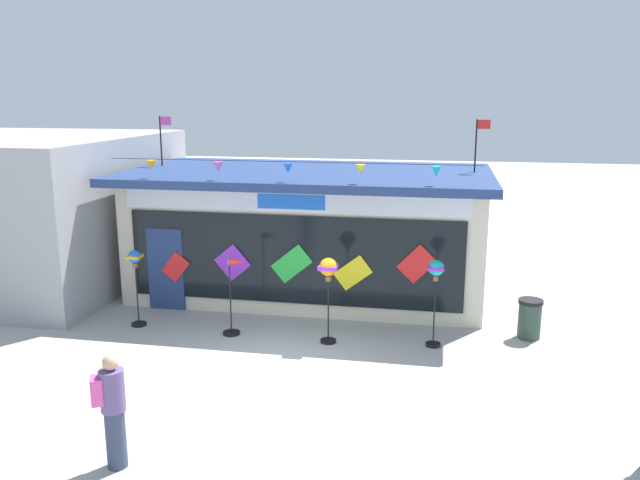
{
  "coord_description": "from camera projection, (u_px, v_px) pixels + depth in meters",
  "views": [
    {
      "loc": [
        2.92,
        -10.93,
        5.14
      ],
      "look_at": [
        0.34,
        2.57,
        1.98
      ],
      "focal_mm": 36.0,
      "sensor_mm": 36.0,
      "label": 1
    }
  ],
  "objects": [
    {
      "name": "ground_plane",
      "position": [
        277.0,
        371.0,
        12.15
      ],
      "size": [
        80.0,
        80.0,
        0.0
      ],
      "primitive_type": "plane",
      "color": "#ADAAA5"
    },
    {
      "name": "kite_shop_building",
      "position": [
        311.0,
        230.0,
        16.78
      ],
      "size": [
        9.09,
        5.08,
        4.55
      ],
      "color": "beige",
      "rests_on": "ground_plane"
    },
    {
      "name": "wind_spinner_far_left",
      "position": [
        136.0,
        270.0,
        14.25
      ],
      "size": [
        0.34,
        0.34,
        1.75
      ],
      "color": "black",
      "rests_on": "ground_plane"
    },
    {
      "name": "wind_spinner_left",
      "position": [
        234.0,
        294.0,
        13.78
      ],
      "size": [
        0.54,
        0.37,
        1.72
      ],
      "color": "black",
      "rests_on": "ground_plane"
    },
    {
      "name": "wind_spinner_center_left",
      "position": [
        328.0,
        275.0,
        13.22
      ],
      "size": [
        0.39,
        0.39,
        1.84
      ],
      "color": "black",
      "rests_on": "ground_plane"
    },
    {
      "name": "wind_spinner_center_right",
      "position": [
        436.0,
        279.0,
        13.03
      ],
      "size": [
        0.33,
        0.33,
        1.84
      ],
      "color": "black",
      "rests_on": "ground_plane"
    },
    {
      "name": "person_near_camera",
      "position": [
        112.0,
        409.0,
        8.85
      ],
      "size": [
        0.48,
        0.42,
        1.68
      ],
      "rotation": [
        0.0,
        0.0,
        2.08
      ],
      "color": "#333D56",
      "rests_on": "ground_plane"
    },
    {
      "name": "trash_bin",
      "position": [
        530.0,
        318.0,
        13.71
      ],
      "size": [
        0.52,
        0.52,
        0.86
      ],
      "color": "#2D4238",
      "rests_on": "ground_plane"
    },
    {
      "name": "neighbour_building",
      "position": [
        7.0,
        208.0,
        17.94
      ],
      "size": [
        7.74,
        7.22,
        4.01
      ],
      "primitive_type": "cube",
      "color": "#99999E",
      "rests_on": "ground_plane"
    }
  ]
}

